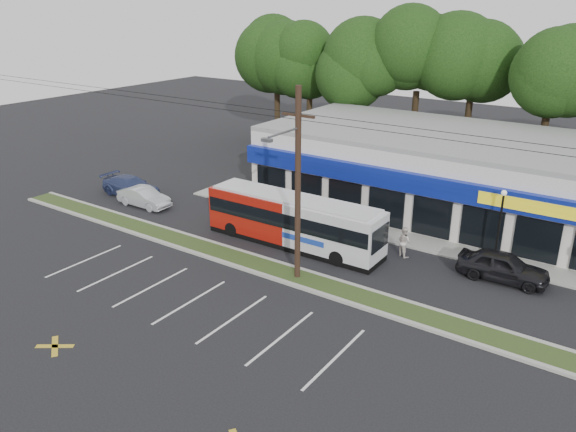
% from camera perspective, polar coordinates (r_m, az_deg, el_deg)
% --- Properties ---
extents(ground, '(120.00, 120.00, 0.00)m').
position_cam_1_polar(ground, '(30.59, -4.81, -5.55)').
color(ground, black).
rests_on(ground, ground).
extents(grass_strip, '(40.00, 1.60, 0.12)m').
position_cam_1_polar(grass_strip, '(31.25, -3.65, -4.79)').
color(grass_strip, '#283A17').
rests_on(grass_strip, ground).
extents(curb_south, '(40.00, 0.25, 0.14)m').
position_cam_1_polar(curb_south, '(30.66, -4.63, -5.33)').
color(curb_south, '#9E9E93').
rests_on(curb_south, ground).
extents(curb_north, '(40.00, 0.25, 0.14)m').
position_cam_1_polar(curb_north, '(31.85, -2.71, -4.22)').
color(curb_north, '#9E9E93').
rests_on(curb_north, ground).
extents(sidewalk, '(32.00, 2.20, 0.10)m').
position_cam_1_polar(sidewalk, '(35.25, 10.92, -2.06)').
color(sidewalk, '#9E9E93').
rests_on(sidewalk, ground).
extents(strip_mall, '(25.00, 12.55, 5.30)m').
position_cam_1_polar(strip_mall, '(40.36, 15.87, 4.42)').
color(strip_mall, '#BCB8AF').
rests_on(strip_mall, ground).
extents(utility_pole, '(50.00, 2.77, 10.00)m').
position_cam_1_polar(utility_pole, '(27.66, 0.64, 3.71)').
color(utility_pole, black).
rests_on(utility_pole, ground).
extents(lamp_post, '(0.30, 0.30, 4.25)m').
position_cam_1_polar(lamp_post, '(32.42, 20.77, -0.19)').
color(lamp_post, black).
rests_on(lamp_post, ground).
extents(tree_line, '(46.76, 6.76, 11.83)m').
position_cam_1_polar(tree_line, '(49.19, 18.93, 13.86)').
color(tree_line, black).
rests_on(tree_line, ground).
extents(metrobus, '(11.19, 2.46, 3.00)m').
position_cam_1_polar(metrobus, '(33.01, 0.57, -0.39)').
color(metrobus, maroon).
rests_on(metrobus, ground).
extents(car_dark, '(4.65, 2.02, 1.56)m').
position_cam_1_polar(car_dark, '(31.25, 21.01, -4.80)').
color(car_dark, black).
rests_on(car_dark, ground).
extents(car_silver, '(4.16, 1.53, 1.36)m').
position_cam_1_polar(car_silver, '(40.88, -14.42, 1.87)').
color(car_silver, '#B5B6BD').
rests_on(car_silver, ground).
extents(car_blue, '(4.99, 2.04, 1.45)m').
position_cam_1_polar(car_blue, '(43.36, -15.65, 2.90)').
color(car_blue, navy).
rests_on(car_blue, ground).
extents(pedestrian_a, '(0.76, 0.67, 1.76)m').
position_cam_1_polar(pedestrian_a, '(34.18, 5.91, -1.02)').
color(pedestrian_a, silver).
rests_on(pedestrian_a, ground).
extents(pedestrian_b, '(1.07, 0.98, 1.77)m').
position_cam_1_polar(pedestrian_b, '(32.48, 11.71, -2.57)').
color(pedestrian_b, beige).
rests_on(pedestrian_b, ground).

